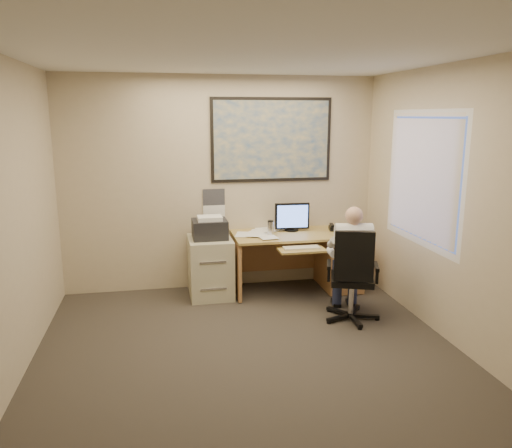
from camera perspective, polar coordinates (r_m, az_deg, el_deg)
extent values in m
cube|color=#322D26|center=(4.66, -0.17, -15.94)|extent=(4.00, 4.50, 0.00)
cube|color=white|center=(4.14, -0.20, 19.16)|extent=(4.00, 4.50, 0.00)
cube|color=#C7B697|center=(6.39, -3.99, 4.58)|extent=(4.00, 0.00, 2.70)
cube|color=#C7B697|center=(2.12, 11.53, -11.78)|extent=(4.00, 0.00, 2.70)
cube|color=#C7B697|center=(4.97, 23.11, 1.38)|extent=(0.00, 4.50, 2.70)
cube|color=tan|center=(6.31, 4.65, -1.20)|extent=(1.60, 0.75, 0.03)
cube|color=#B8804B|center=(6.59, 9.43, -4.14)|extent=(0.45, 0.70, 0.70)
cube|color=#B8804B|center=(6.26, -2.33, -4.86)|extent=(0.04, 0.70, 0.70)
cube|color=#B8804B|center=(6.71, 3.82, -2.89)|extent=(1.55, 0.03, 0.55)
cylinder|color=black|center=(6.44, 4.08, -0.69)|extent=(0.18, 0.18, 0.02)
cube|color=black|center=(6.38, 4.15, 0.91)|extent=(0.45, 0.06, 0.34)
cube|color=#557DE9|center=(6.36, 4.21, 0.87)|extent=(0.39, 0.02, 0.29)
cube|color=tan|center=(5.90, 5.21, -2.94)|extent=(0.55, 0.30, 0.02)
cube|color=beige|center=(5.89, 5.22, -2.72)|extent=(0.43, 0.14, 0.02)
cube|color=black|center=(6.54, 9.23, -0.49)|extent=(0.23, 0.21, 0.05)
cylinder|color=silver|center=(6.16, 1.68, -0.53)|extent=(0.08, 0.08, 0.18)
cylinder|color=white|center=(6.48, 3.46, -0.23)|extent=(0.08, 0.08, 0.10)
cube|color=white|center=(6.21, 0.65, -1.16)|extent=(0.60, 0.56, 0.02)
cube|color=#1E4C93|center=(6.43, 1.80, 9.58)|extent=(1.56, 0.03, 1.06)
cube|color=white|center=(6.41, -4.82, 2.15)|extent=(0.28, 0.01, 0.42)
cube|color=#BFBB9A|center=(6.23, -5.22, -4.90)|extent=(0.53, 0.63, 0.73)
cube|color=black|center=(6.11, -5.31, -0.59)|extent=(0.42, 0.37, 0.23)
cube|color=white|center=(6.06, -5.32, 0.66)|extent=(0.29, 0.23, 0.05)
cylinder|color=silver|center=(5.64, 10.82, -8.28)|extent=(0.06, 0.06, 0.39)
cube|color=black|center=(5.57, 10.91, -6.22)|extent=(0.57, 0.57, 0.07)
cube|color=black|center=(5.32, 12.63, -3.57)|extent=(0.41, 0.19, 0.54)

